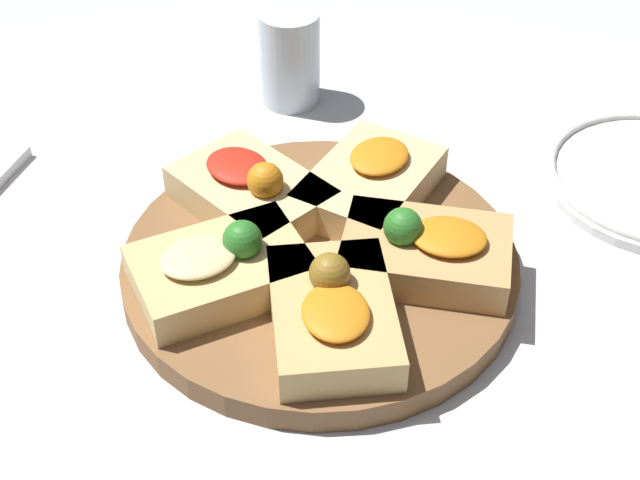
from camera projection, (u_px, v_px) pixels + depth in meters
The scene contains 8 objects.
ground_plane at pixel (320, 274), 0.77m from camera, with size 3.00×3.00×0.00m, color silver.
serving_board at pixel (320, 264), 0.77m from camera, with size 0.34×0.34×0.02m, color brown.
focaccia_slice_0 at pixel (426, 250), 0.73m from camera, with size 0.14×0.16×0.06m.
focaccia_slice_1 at pixel (370, 182), 0.81m from camera, with size 0.14×0.10×0.04m.
focaccia_slice_2 at pixel (251, 190), 0.79m from camera, with size 0.12×0.15×0.06m.
focaccia_slice_3 at pixel (220, 267), 0.72m from camera, with size 0.16×0.15×0.06m.
focaccia_slice_4 at pixel (333, 312), 0.68m from camera, with size 0.16×0.16×0.06m.
water_glass at pixel (290, 58), 0.95m from camera, with size 0.07×0.07×0.10m, color silver.
Camera 1 is at (0.46, 0.33, 0.53)m, focal length 50.00 mm.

